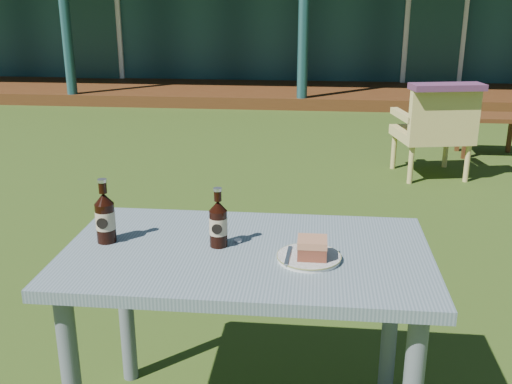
# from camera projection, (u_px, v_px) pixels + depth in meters

# --- Properties ---
(ground) EXTENTS (80.00, 80.00, 0.00)m
(ground) POSITION_uv_depth(u_px,v_px,m) (278.00, 252.00, 3.70)
(ground) COLOR #334916
(cafe_table) EXTENTS (1.20, 0.70, 0.72)m
(cafe_table) POSITION_uv_depth(u_px,v_px,m) (247.00, 278.00, 1.99)
(cafe_table) COLOR slate
(cafe_table) RESTS_ON ground
(plate) EXTENTS (0.20, 0.20, 0.01)m
(plate) POSITION_uv_depth(u_px,v_px,m) (309.00, 257.00, 1.88)
(plate) COLOR silver
(plate) RESTS_ON cafe_table
(cake_slice) EXTENTS (0.09, 0.09, 0.06)m
(cake_slice) POSITION_uv_depth(u_px,v_px,m) (312.00, 248.00, 1.86)
(cake_slice) COLOR brown
(cake_slice) RESTS_ON plate
(fork) EXTENTS (0.02, 0.14, 0.00)m
(fork) POSITION_uv_depth(u_px,v_px,m) (288.00, 255.00, 1.88)
(fork) COLOR silver
(fork) RESTS_ON plate
(cola_bottle_near) EXTENTS (0.06, 0.06, 0.20)m
(cola_bottle_near) POSITION_uv_depth(u_px,v_px,m) (218.00, 223.00, 1.96)
(cola_bottle_near) COLOR black
(cola_bottle_near) RESTS_ON cafe_table
(cola_bottle_far) EXTENTS (0.07, 0.07, 0.22)m
(cola_bottle_far) POSITION_uv_depth(u_px,v_px,m) (105.00, 217.00, 2.00)
(cola_bottle_far) COLOR black
(cola_bottle_far) RESTS_ON cafe_table
(bottle_cap) EXTENTS (0.03, 0.03, 0.01)m
(bottle_cap) POSITION_uv_depth(u_px,v_px,m) (238.00, 241.00, 2.02)
(bottle_cap) COLOR silver
(bottle_cap) RESTS_ON cafe_table
(armchair_left) EXTENTS (0.67, 0.65, 0.78)m
(armchair_left) POSITION_uv_depth(u_px,v_px,m) (435.00, 128.00, 5.06)
(armchair_left) COLOR tan
(armchair_left) RESTS_ON ground
(floral_throw) EXTENTS (0.62, 0.32, 0.05)m
(floral_throw) POSITION_uv_depth(u_px,v_px,m) (447.00, 87.00, 4.79)
(floral_throw) COLOR #572C4C
(floral_throw) RESTS_ON armchair_left
(side_table) EXTENTS (0.60, 0.40, 0.40)m
(side_table) POSITION_uv_depth(u_px,v_px,m) (490.00, 121.00, 5.79)
(side_table) COLOR #4B2812
(side_table) RESTS_ON ground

